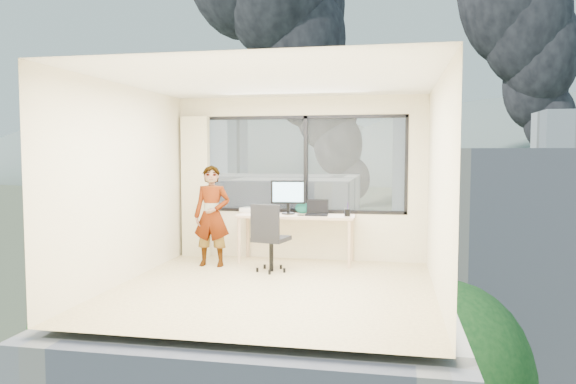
% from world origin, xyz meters
% --- Properties ---
extents(floor, '(4.00, 4.00, 0.01)m').
position_xyz_m(floor, '(0.00, 0.00, 0.00)').
color(floor, beige).
rests_on(floor, ground).
extents(ceiling, '(4.00, 4.00, 0.01)m').
position_xyz_m(ceiling, '(0.00, 0.00, 2.60)').
color(ceiling, white).
rests_on(ceiling, ground).
extents(wall_front, '(4.00, 0.01, 2.60)m').
position_xyz_m(wall_front, '(0.00, -2.00, 1.30)').
color(wall_front, beige).
rests_on(wall_front, ground).
extents(wall_left, '(0.01, 4.00, 2.60)m').
position_xyz_m(wall_left, '(-2.00, 0.00, 1.30)').
color(wall_left, beige).
rests_on(wall_left, ground).
extents(wall_right, '(0.01, 4.00, 2.60)m').
position_xyz_m(wall_right, '(2.00, 0.00, 1.30)').
color(wall_right, beige).
rests_on(wall_right, ground).
extents(window_wall, '(3.30, 0.16, 1.55)m').
position_xyz_m(window_wall, '(0.05, 2.00, 1.52)').
color(window_wall, black).
rests_on(window_wall, ground).
extents(curtain, '(0.45, 0.14, 2.30)m').
position_xyz_m(curtain, '(-1.72, 1.88, 1.15)').
color(curtain, beige).
rests_on(curtain, floor).
extents(desk, '(1.80, 0.60, 0.75)m').
position_xyz_m(desk, '(0.00, 1.66, 0.38)').
color(desk, tan).
rests_on(desk, floor).
extents(chair, '(0.61, 0.61, 1.01)m').
position_xyz_m(chair, '(-0.24, 0.96, 0.50)').
color(chair, black).
rests_on(chair, floor).
extents(person, '(0.57, 0.39, 1.52)m').
position_xyz_m(person, '(-1.20, 1.17, 0.76)').
color(person, '#2D2D33').
rests_on(person, floor).
extents(monitor, '(0.55, 0.18, 0.54)m').
position_xyz_m(monitor, '(-0.14, 1.72, 1.02)').
color(monitor, black).
rests_on(monitor, desk).
extents(game_console, '(0.35, 0.32, 0.07)m').
position_xyz_m(game_console, '(-0.80, 1.92, 0.78)').
color(game_console, white).
rests_on(game_console, desk).
extents(laptop, '(0.35, 0.37, 0.22)m').
position_xyz_m(laptop, '(0.33, 1.61, 0.86)').
color(laptop, black).
rests_on(laptop, desk).
extents(cellphone, '(0.11, 0.06, 0.01)m').
position_xyz_m(cellphone, '(0.09, 1.56, 0.76)').
color(cellphone, black).
rests_on(cellphone, desk).
extents(pen_cup, '(0.09, 0.09, 0.11)m').
position_xyz_m(pen_cup, '(0.80, 1.60, 0.80)').
color(pen_cup, black).
rests_on(pen_cup, desk).
extents(handbag, '(0.24, 0.13, 0.18)m').
position_xyz_m(handbag, '(0.07, 1.84, 0.84)').
color(handbag, '#0C4C3D').
rests_on(handbag, desk).
extents(exterior_ground, '(400.00, 400.00, 0.04)m').
position_xyz_m(exterior_ground, '(0.00, 120.00, -14.00)').
color(exterior_ground, '#515B3D').
rests_on(exterior_ground, ground).
extents(near_bldg_a, '(16.00, 12.00, 14.00)m').
position_xyz_m(near_bldg_a, '(-9.00, 30.00, -7.00)').
color(near_bldg_a, beige).
rests_on(near_bldg_a, exterior_ground).
extents(near_bldg_b, '(14.00, 13.00, 16.00)m').
position_xyz_m(near_bldg_b, '(12.00, 38.00, -6.00)').
color(near_bldg_b, silver).
rests_on(near_bldg_b, exterior_ground).
extents(far_tower_a, '(14.00, 14.00, 28.00)m').
position_xyz_m(far_tower_a, '(-35.00, 95.00, 0.00)').
color(far_tower_a, silver).
rests_on(far_tower_a, exterior_ground).
extents(far_tower_b, '(13.00, 13.00, 30.00)m').
position_xyz_m(far_tower_b, '(8.00, 120.00, 1.00)').
color(far_tower_b, silver).
rests_on(far_tower_b, exterior_ground).
extents(far_tower_c, '(15.00, 15.00, 26.00)m').
position_xyz_m(far_tower_c, '(45.00, 140.00, -1.00)').
color(far_tower_c, silver).
rests_on(far_tower_c, exterior_ground).
extents(far_tower_d, '(16.00, 14.00, 22.00)m').
position_xyz_m(far_tower_d, '(-60.00, 150.00, -3.00)').
color(far_tower_d, silver).
rests_on(far_tower_d, exterior_ground).
extents(hill_a, '(288.00, 216.00, 90.00)m').
position_xyz_m(hill_a, '(-120.00, 320.00, -14.00)').
color(hill_a, slate).
rests_on(hill_a, exterior_ground).
extents(hill_b, '(300.00, 220.00, 96.00)m').
position_xyz_m(hill_b, '(100.00, 320.00, -14.00)').
color(hill_b, slate).
rests_on(hill_b, exterior_ground).
extents(tree_a, '(7.00, 7.00, 8.00)m').
position_xyz_m(tree_a, '(-16.00, 22.00, -10.00)').
color(tree_a, '#164419').
rests_on(tree_a, exterior_ground).
extents(smoke_plume_a, '(40.00, 24.00, 90.00)m').
position_xyz_m(smoke_plume_a, '(-10.00, 150.00, 39.00)').
color(smoke_plume_a, black).
rests_on(smoke_plume_a, exterior_ground).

